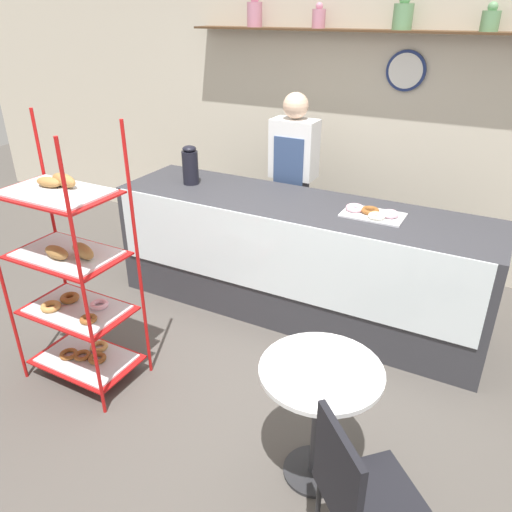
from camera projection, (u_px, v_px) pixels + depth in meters
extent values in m
plane|color=#4C4742|center=(230.00, 384.00, 3.37)|extent=(14.00, 14.00, 0.00)
cube|color=beige|center=(356.00, 119.00, 4.61)|extent=(10.00, 0.06, 2.70)
cube|color=#4C331E|center=(359.00, 30.00, 4.15)|extent=(3.15, 0.24, 0.02)
cylinder|color=#CC7F99|center=(255.00, 15.00, 4.52)|extent=(0.14, 0.14, 0.21)
cylinder|color=#CC7F99|center=(319.00, 19.00, 4.27)|extent=(0.11, 0.11, 0.15)
sphere|color=#CC7F99|center=(319.00, 6.00, 4.22)|extent=(0.06, 0.06, 0.06)
cylinder|color=#669966|center=(403.00, 17.00, 3.96)|extent=(0.16, 0.16, 0.19)
cylinder|color=#669966|center=(490.00, 21.00, 3.70)|extent=(0.13, 0.13, 0.14)
sphere|color=#669966|center=(493.00, 7.00, 3.65)|extent=(0.07, 0.07, 0.07)
cylinder|color=navy|center=(406.00, 71.00, 4.20)|extent=(0.33, 0.03, 0.33)
cylinder|color=white|center=(405.00, 71.00, 4.19)|extent=(0.29, 0.00, 0.29)
cube|color=#333338|center=(297.00, 259.00, 4.00)|extent=(2.97, 0.76, 0.95)
cube|color=silver|center=(276.00, 259.00, 3.62)|extent=(2.85, 0.01, 0.61)
cylinder|color=#B71414|center=(84.00, 293.00, 2.75)|extent=(0.02, 0.02, 1.74)
cylinder|color=#B71414|center=(56.00, 238.00, 3.41)|extent=(0.02, 0.02, 1.74)
cylinder|color=#B71414|center=(138.00, 260.00, 3.11)|extent=(0.02, 0.02, 1.74)
cube|color=#B71414|center=(87.00, 359.00, 3.42)|extent=(0.69, 0.44, 0.01)
cube|color=silver|center=(87.00, 358.00, 3.41)|extent=(0.61, 0.39, 0.01)
torus|color=tan|center=(99.00, 346.00, 3.49)|extent=(0.12, 0.12, 0.03)
torus|color=brown|center=(69.00, 354.00, 3.42)|extent=(0.12, 0.12, 0.03)
torus|color=brown|center=(82.00, 355.00, 3.40)|extent=(0.12, 0.12, 0.03)
torus|color=brown|center=(97.00, 358.00, 3.37)|extent=(0.12, 0.12, 0.03)
cube|color=#B71414|center=(78.00, 310.00, 3.24)|extent=(0.69, 0.44, 0.01)
cube|color=silver|center=(77.00, 309.00, 3.23)|extent=(0.61, 0.39, 0.01)
torus|color=#EAB2C1|center=(99.00, 305.00, 3.24)|extent=(0.12, 0.12, 0.03)
torus|color=brown|center=(70.00, 298.00, 3.30)|extent=(0.12, 0.12, 0.04)
torus|color=tan|center=(51.00, 306.00, 3.21)|extent=(0.13, 0.13, 0.04)
torus|color=brown|center=(88.00, 319.00, 3.09)|extent=(0.11, 0.11, 0.03)
cube|color=#B71414|center=(67.00, 255.00, 3.06)|extent=(0.69, 0.44, 0.01)
cube|color=silver|center=(67.00, 254.00, 3.06)|extent=(0.61, 0.39, 0.01)
ellipsoid|color=olive|center=(83.00, 251.00, 2.98)|extent=(0.23, 0.13, 0.09)
ellipsoid|color=olive|center=(57.00, 252.00, 2.97)|extent=(0.20, 0.10, 0.08)
cube|color=#B71414|center=(56.00, 194.00, 2.88)|extent=(0.69, 0.44, 0.01)
cube|color=silver|center=(55.00, 192.00, 2.88)|extent=(0.61, 0.39, 0.01)
ellipsoid|color=olive|center=(64.00, 180.00, 2.92)|extent=(0.23, 0.12, 0.08)
ellipsoid|color=olive|center=(49.00, 182.00, 2.92)|extent=(0.18, 0.10, 0.06)
cube|color=#282833|center=(292.00, 227.00, 4.58)|extent=(0.23, 0.19, 0.95)
cube|color=silver|center=(294.00, 149.00, 4.26)|extent=(0.39, 0.22, 0.50)
cube|color=#334770|center=(288.00, 162.00, 4.21)|extent=(0.27, 0.01, 0.42)
sphere|color=beige|center=(296.00, 105.00, 4.10)|extent=(0.21, 0.21, 0.21)
cylinder|color=#262628|center=(314.00, 471.00, 2.73)|extent=(0.34, 0.34, 0.02)
cylinder|color=#333338|center=(317.00, 424.00, 2.58)|extent=(0.06, 0.06, 0.67)
cylinder|color=white|center=(321.00, 371.00, 2.42)|extent=(0.61, 0.61, 0.02)
cylinder|color=black|center=(381.00, 496.00, 2.33)|extent=(0.02, 0.02, 0.47)
cube|color=black|center=(373.00, 498.00, 2.04)|extent=(0.54, 0.54, 0.03)
cube|color=black|center=(337.00, 472.00, 1.90)|extent=(0.28, 0.28, 0.40)
cylinder|color=black|center=(190.00, 168.00, 4.15)|extent=(0.13, 0.13, 0.28)
ellipsoid|color=black|center=(189.00, 149.00, 4.08)|extent=(0.11, 0.11, 0.05)
cube|color=silver|center=(373.00, 215.00, 3.56)|extent=(0.43, 0.27, 0.01)
torus|color=#EAB2C1|center=(355.00, 208.00, 3.62)|extent=(0.13, 0.13, 0.04)
torus|color=silver|center=(377.00, 216.00, 3.48)|extent=(0.12, 0.12, 0.03)
torus|color=brown|center=(370.00, 210.00, 3.58)|extent=(0.13, 0.13, 0.03)
torus|color=#EAB2C1|center=(390.00, 214.00, 3.51)|extent=(0.12, 0.12, 0.04)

